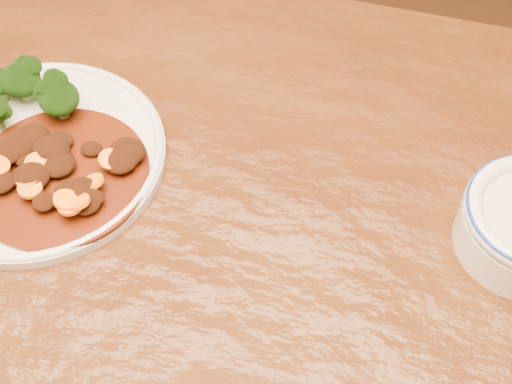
# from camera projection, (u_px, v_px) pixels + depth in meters

# --- Properties ---
(dining_table) EXTENTS (1.51, 0.92, 0.75)m
(dining_table) POSITION_uv_depth(u_px,v_px,m) (174.00, 300.00, 0.77)
(dining_table) COLOR #4E2B0D
(dining_table) RESTS_ON ground
(dinner_plate) EXTENTS (0.28, 0.28, 0.02)m
(dinner_plate) POSITION_uv_depth(u_px,v_px,m) (37.00, 155.00, 0.78)
(dinner_plate) COLOR silver
(dinner_plate) RESTS_ON dining_table
(broccoli_florets) EXTENTS (0.14, 0.10, 0.05)m
(broccoli_florets) POSITION_uv_depth(u_px,v_px,m) (10.00, 95.00, 0.79)
(broccoli_florets) COLOR olive
(broccoli_florets) RESTS_ON dinner_plate
(mince_stew) EXTENTS (0.19, 0.19, 0.03)m
(mince_stew) POSITION_uv_depth(u_px,v_px,m) (55.00, 168.00, 0.75)
(mince_stew) COLOR #4C1608
(mince_stew) RESTS_ON dinner_plate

